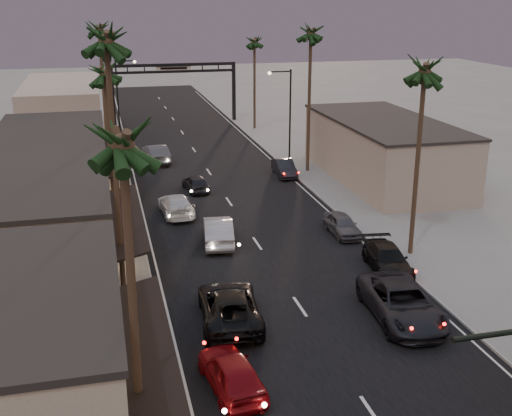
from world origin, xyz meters
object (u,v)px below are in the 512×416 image
palm_lb (106,33)px  streetlight_left (120,96)px  palm_rc (254,38)px  curbside_black (388,259)px  streetlight_right (287,111)px  curbside_near (402,303)px  palm_rb (311,28)px  oncoming_red (232,372)px  arch (174,78)px  palm_la (121,130)px  palm_lc (104,67)px  palm_far (99,25)px  oncoming_silver (218,231)px  palm_ra (425,63)px  oncoming_pickup (229,306)px  palm_ld (98,25)px

palm_lb → streetlight_left: bearing=87.3°
palm_rc → curbside_black: (-2.40, -41.89, -9.75)m
streetlight_right → streetlight_left: (-13.84, 13.00, 0.00)m
palm_lb → curbside_near: 18.81m
palm_lb → curbside_near: (12.97, -5.39, -12.51)m
palm_rb → oncoming_red: size_ratio=3.13×
curbside_black → arch: bearing=104.7°
palm_la → curbside_black: bearing=41.5°
palm_lc → palm_far: 42.01m
palm_lb → palm_rb: palm_lb is taller
oncoming_silver → curbside_black: 10.82m
oncoming_silver → palm_far: bearing=-75.5°
palm_ra → palm_la: bearing=-138.9°
streetlight_left → palm_far: size_ratio=0.68×
arch → streetlight_left: size_ratio=1.69×
oncoming_pickup → oncoming_red: bearing=84.6°
palm_rc → palm_far: palm_far is taller
palm_rb → oncoming_silver: 22.11m
streetlight_right → curbside_near: streetlight_right is taller
palm_la → palm_far: same height
palm_rb → palm_rc: 20.09m
palm_lb → oncoming_red: (3.78, -9.17, -12.61)m
oncoming_pickup → oncoming_silver: size_ratio=1.18×
palm_lb → oncoming_pickup: 13.94m
palm_lc → palm_ld: 19.10m
palm_la → palm_lb: size_ratio=0.87×
palm_ld → palm_rc: 19.51m
palm_lc → palm_rc: bearing=58.4°
palm_ld → palm_rb: bearing=-32.6°
palm_rb → palm_far: bearing=116.4°
palm_ra → palm_rc: bearing=90.0°
streetlight_left → palm_rc: size_ratio=0.74×
arch → palm_rc: bearing=-34.9°
palm_lc → curbside_black: 22.52m
palm_la → oncoming_pickup: palm_la is taller
arch → curbside_black: bearing=-82.6°
palm_rb → palm_far: palm_rb is taller
palm_rb → oncoming_silver: size_ratio=2.80×
streetlight_left → curbside_near: 43.13m
palm_la → palm_ld: palm_ld is taller
palm_ld → palm_far: (0.30, 23.00, -0.97)m
palm_far → palm_lc: bearing=-90.4°
palm_lc → palm_ra: size_ratio=0.92×
arch → streetlight_right: bearing=-74.5°
palm_far → oncoming_red: (3.48, -65.17, -10.67)m
palm_lc → oncoming_silver: bearing=-49.6°
curbside_black → palm_far: bearing=111.8°
palm_lb → palm_ld: bearing=90.0°
palm_lb → palm_lc: 14.30m
curbside_near → palm_lc: bearing=128.3°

